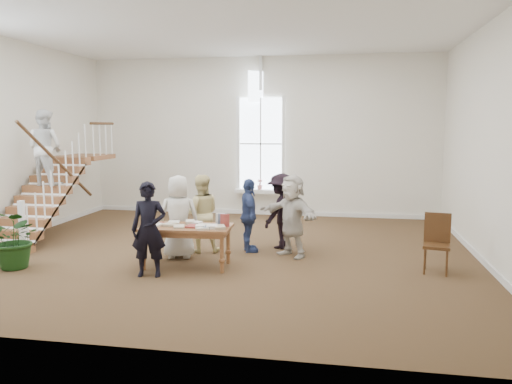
% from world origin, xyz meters
% --- Properties ---
extents(ground, '(10.00, 10.00, 0.00)m').
position_xyz_m(ground, '(0.00, 0.00, 0.00)').
color(ground, '#4A321D').
rests_on(ground, ground).
extents(room_shell, '(10.49, 10.00, 10.00)m').
position_xyz_m(room_shell, '(-0.00, 4.39, 0.40)').
color(room_shell, white).
rests_on(room_shell, ground).
extents(staircase, '(1.10, 4.10, 2.92)m').
position_xyz_m(staircase, '(-4.34, 0.75, 1.62)').
color(staircase, brown).
rests_on(staircase, ground).
extents(library_table, '(1.66, 0.90, 0.82)m').
position_xyz_m(library_table, '(-0.40, -1.16, 0.68)').
color(library_table, brown).
rests_on(library_table, ground).
extents(police_officer, '(0.65, 0.48, 1.63)m').
position_xyz_m(police_officer, '(-0.86, -1.81, 0.81)').
color(police_officer, black).
rests_on(police_officer, ground).
extents(elderly_woman, '(0.88, 0.67, 1.62)m').
position_xyz_m(elderly_woman, '(-0.76, -0.56, 0.81)').
color(elderly_woman, silver).
rests_on(elderly_woman, ground).
extents(person_yellow, '(0.92, 0.81, 1.59)m').
position_xyz_m(person_yellow, '(-0.46, -0.06, 0.79)').
color(person_yellow, beige).
rests_on(person_yellow, ground).
extents(woman_cluster_a, '(0.65, 0.95, 1.50)m').
position_xyz_m(woman_cluster_a, '(0.49, 0.14, 0.75)').
color(woman_cluster_a, navy).
rests_on(woman_cluster_a, ground).
extents(woman_cluster_b, '(0.96, 1.17, 1.57)m').
position_xyz_m(woman_cluster_b, '(1.09, 0.59, 0.79)').
color(woman_cluster_b, black).
rests_on(woman_cluster_b, ground).
extents(woman_cluster_c, '(1.46, 1.34, 1.63)m').
position_xyz_m(woman_cluster_c, '(1.39, -0.06, 0.81)').
color(woman_cluster_c, beige).
rests_on(woman_cluster_c, ground).
extents(floor_plant, '(1.05, 0.94, 1.08)m').
position_xyz_m(floor_plant, '(-3.40, -1.79, 0.54)').
color(floor_plant, '#143511').
rests_on(floor_plant, ground).
extents(side_chair, '(0.52, 0.52, 1.03)m').
position_xyz_m(side_chair, '(4.02, -0.65, 0.58)').
color(side_chair, '#33200E').
rests_on(side_chair, ground).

